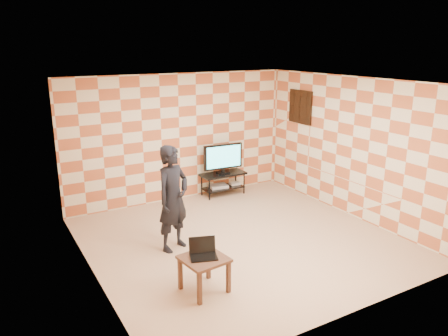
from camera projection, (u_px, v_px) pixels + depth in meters
The scene contains 14 objects.
floor at pixel (241, 240), 7.56m from camera, with size 5.00×5.00×0.00m, color tan.
wall_back at pixel (179, 138), 9.27m from camera, with size 5.00×0.02×2.70m, color beige.
wall_front at pixel (356, 214), 5.11m from camera, with size 5.00×0.02×2.70m, color beige.
wall_left at pixel (88, 189), 5.99m from camera, with size 0.02×5.00×2.70m, color beige.
wall_right at pixel (352, 148), 8.39m from camera, with size 0.02×5.00×2.70m, color beige.
ceiling at pixel (243, 82), 6.82m from camera, with size 5.00×5.00×0.02m, color white.
wall_art at pixel (300, 107), 9.50m from camera, with size 0.04×0.72×0.72m.
tv_stand at pixel (223, 179), 9.75m from camera, with size 1.01×0.45×0.50m.
tv at pixel (223, 157), 9.61m from camera, with size 0.91×0.19×0.66m.
dvd_player at pixel (218, 186), 9.76m from camera, with size 0.39×0.28×0.07m, color #B3B2B5.
game_console at pixel (235, 183), 9.98m from camera, with size 0.23×0.16×0.05m, color silver.
side_table at pixel (204, 263), 5.90m from camera, with size 0.63×0.63×0.50m.
laptop at pixel (203, 252), 5.91m from camera, with size 0.44×0.39×0.24m.
person at pixel (173, 198), 7.03m from camera, with size 0.64×0.42×1.75m, color black.
Camera 1 is at (-3.72, -5.85, 3.28)m, focal length 35.00 mm.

